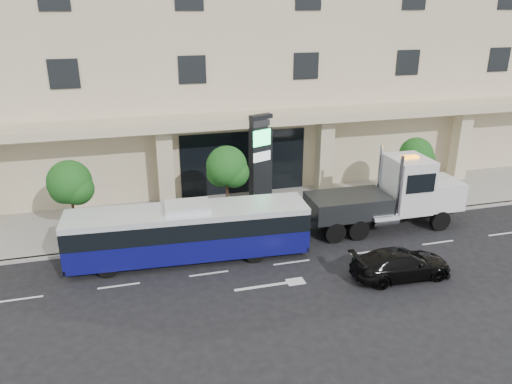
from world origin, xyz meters
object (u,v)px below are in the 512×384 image
city_bus (189,231)px  tow_truck (392,196)px  signage_pylon (261,161)px  black_sedan (401,264)px

city_bus → tow_truck: tow_truck is taller
tow_truck → signage_pylon: bearing=144.4°
tow_truck → black_sedan: tow_truck is taller
black_sedan → signage_pylon: size_ratio=0.82×
tow_truck → signage_pylon: signage_pylon is taller
signage_pylon → tow_truck: bearing=-58.2°
black_sedan → signage_pylon: (-3.86, 9.52, 2.31)m
tow_truck → black_sedan: (-2.23, -4.99, -1.15)m
city_bus → black_sedan: 9.90m
black_sedan → signage_pylon: signage_pylon is taller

